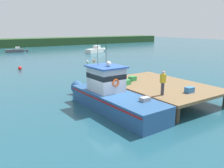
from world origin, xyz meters
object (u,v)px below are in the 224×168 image
crate_stack_near_edge (189,90)px  mooring_buoy_spare_mooring (20,68)px  moored_boat_mid_harbor (96,50)px  bait_bucket (120,79)px  moored_boat_far_left (16,51)px  deckhand_by_the_boat (163,82)px  mooring_buoy_outer (87,62)px  crate_stack_mid_dock (133,79)px  crate_single_by_cleat (127,82)px  main_fishing_boat (111,95)px  mooring_buoy_channel_marker (94,61)px

crate_stack_near_edge → mooring_buoy_spare_mooring: bearing=104.8°
crate_stack_near_edge → moored_boat_mid_harbor: 39.87m
bait_bucket → moored_boat_far_left: size_ratio=0.07×
deckhand_by_the_boat → moored_boat_mid_harbor: (16.07, 36.67, -1.51)m
crate_stack_near_edge → mooring_buoy_outer: 24.29m
deckhand_by_the_boat → moored_boat_far_left: size_ratio=0.33×
crate_stack_mid_dock → mooring_buoy_spare_mooring: (-5.14, 17.85, -1.14)m
crate_single_by_cleat → bait_bucket: (0.29, 1.37, -0.02)m
main_fishing_boat → mooring_buoy_spare_mooring: size_ratio=19.54×
mooring_buoy_outer → crate_stack_near_edge: bearing=-101.1°
crate_stack_near_edge → moored_boat_far_left: crate_stack_near_edge is taller
crate_single_by_cleat → deckhand_by_the_boat: (0.19, -3.65, 0.67)m
main_fishing_boat → moored_boat_mid_harbor: bearing=61.6°
mooring_buoy_outer → crate_single_by_cleat: bearing=-109.4°
crate_stack_mid_dock → moored_boat_far_left: size_ratio=0.12×
moored_boat_mid_harbor → crate_stack_mid_dock: bearing=-115.0°
bait_bucket → mooring_buoy_outer: bearing=70.1°
deckhand_by_the_boat → mooring_buoy_channel_marker: size_ratio=4.90×
main_fishing_boat → moored_boat_far_left: (3.30, 44.73, -0.58)m
crate_stack_mid_dock → mooring_buoy_spare_mooring: bearing=106.1°
deckhand_by_the_boat → bait_bucket: bearing=88.9°
crate_single_by_cleat → bait_bucket: bearing=77.9°
moored_boat_far_left → mooring_buoy_outer: size_ratio=13.12×
crate_single_by_cleat → mooring_buoy_outer: bearing=70.6°
bait_bucket → moored_boat_mid_harbor: (15.97, 31.65, -0.82)m
crate_single_by_cleat → crate_stack_mid_dock: crate_single_by_cleat is taller
crate_single_by_cleat → mooring_buoy_spare_mooring: size_ratio=1.19×
bait_bucket → deckhand_by_the_boat: 5.07m
mooring_buoy_spare_mooring → mooring_buoy_outer: size_ratio=1.32×
deckhand_by_the_boat → crate_single_by_cleat: bearing=93.1°
bait_bucket → mooring_buoy_spare_mooring: 17.85m
crate_stack_near_edge → bait_bucket: 5.95m
deckhand_by_the_boat → moored_boat_mid_harbor: deckhand_by_the_boat is taller
mooring_buoy_outer → main_fishing_boat: bearing=-113.8°
crate_single_by_cleat → mooring_buoy_spare_mooring: crate_single_by_cleat is taller
crate_single_by_cleat → moored_boat_far_left: (0.97, 43.43, -0.96)m
crate_stack_near_edge → mooring_buoy_outer: (4.69, 23.80, -1.21)m
main_fishing_boat → crate_stack_near_edge: bearing=-33.3°
main_fishing_boat → mooring_buoy_channel_marker: 23.93m
crate_stack_near_edge → crate_stack_mid_dock: size_ratio=1.00×
moored_boat_far_left → mooring_buoy_outer: moored_boat_far_left is taller
mooring_buoy_channel_marker → deckhand_by_the_boat: bearing=-109.1°
mooring_buoy_outer → mooring_buoy_channel_marker: bearing=18.9°
crate_stack_near_edge → crate_stack_mid_dock: (-0.93, 5.11, -0.01)m
bait_bucket → deckhand_by_the_boat: (-0.10, -5.02, 0.69)m
bait_bucket → deckhand_by_the_boat: deckhand_by_the_boat is taller
main_fishing_boat → moored_boat_far_left: bearing=85.8°
deckhand_by_the_boat → mooring_buoy_spare_mooring: size_ratio=3.23×
crate_stack_mid_dock → moored_boat_far_left: crate_stack_mid_dock is taller
crate_stack_near_edge → deckhand_by_the_boat: (-2.00, 0.62, 0.66)m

